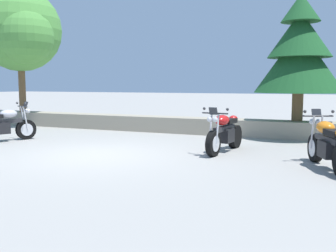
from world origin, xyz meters
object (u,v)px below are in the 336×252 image
motorcycle_silver_near_left (3,126)px  leafy_tree_far_left (21,31)px  motorcycle_orange_far_right (328,145)px  motorcycle_red_centre (224,133)px  pine_tree_mid_left (299,51)px

motorcycle_silver_near_left → leafy_tree_far_left: (-2.72, 3.75, 3.36)m
motorcycle_silver_near_left → leafy_tree_far_left: leafy_tree_far_left is taller
motorcycle_orange_far_right → leafy_tree_far_left: leafy_tree_far_left is taller
motorcycle_silver_near_left → leafy_tree_far_left: 5.73m
motorcycle_orange_far_right → leafy_tree_far_left: size_ratio=0.39×
motorcycle_silver_near_left → motorcycle_red_centre: bearing=7.4°
motorcycle_red_centre → leafy_tree_far_left: size_ratio=0.41×
pine_tree_mid_left → motorcycle_silver_near_left: bearing=-152.3°
motorcycle_silver_near_left → motorcycle_orange_far_right: (8.97, -0.20, 0.00)m
pine_tree_mid_left → leafy_tree_far_left: bearing=-177.5°
motorcycle_red_centre → pine_tree_mid_left: size_ratio=0.52×
motorcycle_red_centre → motorcycle_orange_far_right: (2.43, -1.06, 0.00)m
motorcycle_red_centre → leafy_tree_far_left: bearing=162.6°
motorcycle_silver_near_left → motorcycle_orange_far_right: bearing=-1.3°
motorcycle_red_centre → pine_tree_mid_left: (1.50, 3.37, 2.25)m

